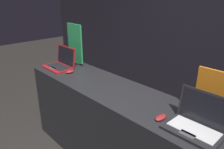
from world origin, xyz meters
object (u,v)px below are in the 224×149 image
Objects in this scene: laptop_back at (197,122)px; mouse_back at (161,117)px; mouse_front at (70,72)px; promo_stand_back at (214,96)px; laptop_front at (61,63)px; promo_stand_front at (75,45)px.

laptop_back reaches higher than mouse_back.
promo_stand_back is (1.59, 0.25, 0.17)m from mouse_front.
mouse_front is at bearing -7.22° from laptop_front.
mouse_front is at bearing -46.53° from promo_stand_front.
laptop_front reaches higher than mouse_back.
mouse_back is (1.34, -0.05, -0.00)m from mouse_front.
mouse_front is 0.44m from promo_stand_front.
mouse_front is at bearing 177.77° from mouse_back.
laptop_front is 3.74× the size of mouse_front.
laptop_front is at bearing 172.78° from mouse_front.
promo_stand_back is (-0.00, 0.23, 0.12)m from laptop_back.
promo_stand_back is at bearing -0.64° from promo_stand_front.
promo_stand_front reaches higher than laptop_front.
laptop_back is 0.26m from promo_stand_back.
laptop_front is 1.86m from promo_stand_back.
promo_stand_front is 1.87m from laptop_back.
laptop_front is 0.26m from mouse_front.
mouse_front is 0.20× the size of promo_stand_front.
laptop_back is at bearing 15.77° from mouse_back.
promo_stand_back is (1.85, 0.21, 0.12)m from laptop_front.
mouse_front is 1.34m from mouse_back.
mouse_front is 0.27× the size of promo_stand_back.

